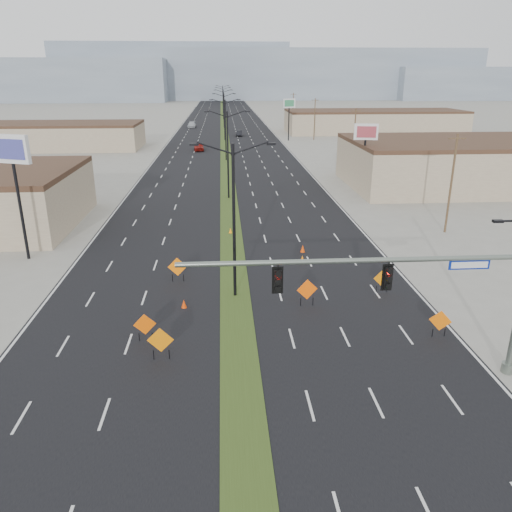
{
  "coord_description": "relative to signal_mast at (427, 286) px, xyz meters",
  "views": [
    {
      "loc": [
        -0.63,
        -18.36,
        13.86
      ],
      "look_at": [
        1.32,
        10.84,
        3.2
      ],
      "focal_mm": 35.0,
      "sensor_mm": 36.0,
      "label": 1
    }
  ],
  "objects": [
    {
      "name": "mesa_backdrop",
      "position": [
        -38.56,
        318.0,
        11.21
      ],
      "size": [
        140.0,
        50.0,
        32.0
      ],
      "primitive_type": "cube",
      "color": "gray",
      "rests_on": "ground"
    },
    {
      "name": "construction_sign_2",
      "position": [
        -12.54,
        12.68,
        -3.73
      ],
      "size": [
        1.35,
        0.1,
        1.8
      ],
      "rotation": [
        0.0,
        0.0,
        0.04
      ],
      "color": "#FF6F05",
      "rests_on": "ground"
    },
    {
      "name": "utility_pole_1",
      "position": [
        11.44,
        58.0,
        -0.12
      ],
      "size": [
        1.6,
        0.2,
        9.0
      ],
      "color": "#4C3823",
      "rests_on": "ground"
    },
    {
      "name": "cone_1",
      "position": [
        -3.16,
        15.7,
        -4.46
      ],
      "size": [
        0.49,
        0.49,
        0.65
      ],
      "primitive_type": "cone",
      "rotation": [
        0.0,
        0.0,
        0.3
      ],
      "color": "orange",
      "rests_on": "ground"
    },
    {
      "name": "pole_sign_west",
      "position": [
        -24.87,
        18.22,
        3.17
      ],
      "size": [
        3.09,
        1.47,
        9.74
      ],
      "rotation": [
        0.0,
        0.0,
        -0.37
      ],
      "color": "black",
      "rests_on": "ground"
    },
    {
      "name": "cone_3",
      "position": [
        -8.61,
        23.88,
        -4.52
      ],
      "size": [
        0.43,
        0.43,
        0.55
      ],
      "primitive_type": "cone",
      "rotation": [
        0.0,
        0.0,
        -0.41
      ],
      "color": "orange",
      "rests_on": "ground"
    },
    {
      "name": "car_mid",
      "position": [
        -5.08,
        101.91,
        -4.14
      ],
      "size": [
        1.51,
        4.0,
        1.3
      ],
      "primitive_type": "imported",
      "rotation": [
        0.0,
        0.0,
        -0.03
      ],
      "color": "black",
      "rests_on": "ground"
    },
    {
      "name": "construction_sign_4",
      "position": [
        2.69,
        3.69,
        -3.85
      ],
      "size": [
        1.14,
        0.48,
        1.61
      ],
      "rotation": [
        0.0,
        0.0,
        -0.38
      ],
      "color": "#E96004",
      "rests_on": "ground"
    },
    {
      "name": "utility_pole_2",
      "position": [
        11.44,
        93.0,
        -0.12
      ],
      "size": [
        1.6,
        0.2,
        9.0
      ],
      "color": "#4C3823",
      "rests_on": "ground"
    },
    {
      "name": "cone_0",
      "position": [
        -11.83,
        8.35,
        -4.5
      ],
      "size": [
        0.46,
        0.46,
        0.58
      ],
      "primitive_type": "cone",
      "rotation": [
        0.0,
        0.0,
        0.41
      ],
      "color": "#DB3904",
      "rests_on": "ground"
    },
    {
      "name": "car_left",
      "position": [
        -13.71,
        77.9,
        -4.02
      ],
      "size": [
        2.14,
        4.63,
        1.54
      ],
      "primitive_type": "imported",
      "rotation": [
        0.0,
        0.0,
        0.07
      ],
      "color": "maroon",
      "rests_on": "ground"
    },
    {
      "name": "road_surface",
      "position": [
        -8.56,
        98.0,
        -4.79
      ],
      "size": [
        25.0,
        400.0,
        0.02
      ],
      "primitive_type": "cube",
      "color": "black",
      "rests_on": "ground"
    },
    {
      "name": "mesa_center",
      "position": [
        31.44,
        298.0,
        9.21
      ],
      "size": [
        220.0,
        50.0,
        28.0
      ],
      "primitive_type": "cube",
      "color": "gray",
      "rests_on": "ground"
    },
    {
      "name": "pole_sign_east_far",
      "position": [
        5.64,
        92.64,
        2.49
      ],
      "size": [
        2.83,
        1.45,
        8.97
      ],
      "rotation": [
        0.0,
        0.0,
        0.4
      ],
      "color": "black",
      "rests_on": "ground"
    },
    {
      "name": "median_strip",
      "position": [
        -8.56,
        98.0,
        -4.79
      ],
      "size": [
        2.0,
        400.0,
        0.04
      ],
      "primitive_type": "cube",
      "color": "#324518",
      "rests_on": "ground"
    },
    {
      "name": "construction_sign_5",
      "position": [
        1.34,
        9.87,
        -3.82
      ],
      "size": [
        1.25,
        0.11,
        1.66
      ],
      "rotation": [
        0.0,
        0.0,
        0.05
      ],
      "color": "#D76D04",
      "rests_on": "ground"
    },
    {
      "name": "signal_mast",
      "position": [
        0.0,
        0.0,
        0.0
      ],
      "size": [
        16.3,
        0.6,
        8.0
      ],
      "color": "slate",
      "rests_on": "ground"
    },
    {
      "name": "building_se_far",
      "position": [
        29.44,
        108.0,
        -2.29
      ],
      "size": [
        44.0,
        16.0,
        5.0
      ],
      "primitive_type": "cube",
      "color": "tan",
      "rests_on": "ground"
    },
    {
      "name": "construction_sign_1",
      "position": [
        -12.56,
        2.32,
        -3.72
      ],
      "size": [
        1.37,
        0.06,
        1.82
      ],
      "rotation": [
        0.0,
        0.0,
        -0.02
      ],
      "color": "orange",
      "rests_on": "ground"
    },
    {
      "name": "building_se_near",
      "position": [
        25.44,
        43.0,
        -2.04
      ],
      "size": [
        36.0,
        18.0,
        5.5
      ],
      "primitive_type": "cube",
      "color": "tan",
      "rests_on": "ground"
    },
    {
      "name": "streetlight_4",
      "position": [
        -8.56,
        122.0,
        0.63
      ],
      "size": [
        5.15,
        0.24,
        10.02
      ],
      "color": "black",
      "rests_on": "ground"
    },
    {
      "name": "streetlight_6",
      "position": [
        -8.56,
        178.0,
        0.63
      ],
      "size": [
        5.15,
        0.24,
        10.02
      ],
      "color": "black",
      "rests_on": "ground"
    },
    {
      "name": "construction_sign_3",
      "position": [
        -4.04,
        8.15,
        -3.72
      ],
      "size": [
        1.34,
        0.26,
        1.8
      ],
      "rotation": [
        0.0,
        0.0,
        0.16
      ],
      "color": "#FF5605",
      "rests_on": "ground"
    },
    {
      "name": "cone_2",
      "position": [
        -2.73,
        18.25,
        -4.47
      ],
      "size": [
        0.42,
        0.42,
        0.65
      ],
      "primitive_type": "cone",
      "rotation": [
        0.0,
        0.0,
        -0.09
      ],
      "color": "#E13D04",
      "rests_on": "ground"
    },
    {
      "name": "mesa_west",
      "position": [
        -128.56,
        278.0,
        6.21
      ],
      "size": [
        180.0,
        50.0,
        22.0
      ],
      "primitive_type": "cube",
      "color": "gray",
      "rests_on": "ground"
    },
    {
      "name": "ground",
      "position": [
        -8.56,
        -2.0,
        -4.79
      ],
      "size": [
        600.0,
        600.0,
        0.0
      ],
      "primitive_type": "plane",
      "color": "gray",
      "rests_on": "ground"
    },
    {
      "name": "streetlight_0",
      "position": [
        -8.56,
        10.0,
        0.63
      ],
      "size": [
        5.15,
        0.24,
        10.02
      ],
      "color": "black",
      "rests_on": "ground"
    },
    {
      "name": "streetlight_2",
      "position": [
        -8.56,
        66.0,
        0.63
      ],
      "size": [
        5.15,
        0.24,
        10.02
      ],
      "color": "black",
      "rests_on": "ground"
    },
    {
      "name": "construction_sign_0",
      "position": [
        -13.64,
        4.31,
        -3.83
      ],
      "size": [
        1.22,
        0.2,
        1.64
      ],
      "rotation": [
        0.0,
        0.0,
        0.13
      ],
      "color": "#E25504",
      "rests_on": "ground"
    },
    {
      "name": "streetlight_5",
      "position": [
        -8.56,
        150.0,
        0.63
      ],
      "size": [
        5.15,
        0.24,
        10.02
      ],
      "color": "black",
      "rests_on": "ground"
    },
    {
      "name": "utility_pole_0",
      "position": [
        11.44,
        23.0,
        -0.12
      ],
      "size": [
        1.6,
        0.2,
        9.0
      ],
      "color": "#4C3823",
      "rests_on": "ground"
    },
    {
      "name": "car_far",
      "position": [
        -17.51,
        123.42,
        -4.05
      ],
      "size": [
        2.18,
        5.14,
        1.48
      ],
      "primitive_type": "imported",
      "rotation": [
        0.0,
        0.0,
        -0.02
      ],
      "color": "silver",
      "rests_on": "ground"
    },
    {
      "name": "streetlight_1",
      "position": [
        -8.56,
        38.0,
        0.63
      ],
      "size": [
        5.15,
        0.24,
        10.02
      ],
      "color": "black",
      "rests_on": "ground"
    },
    {
      "name": "utility_pole_3",
      "position": [
        11.44,
        128.0,
        -0.12
      ],
      "size": [
        1.6,
        0.2,
        9.0
      ],
      "color": "#4C3823",
      "rests_on": "ground"
    },
    {
      "name": "streetlight_3",
      "position": [
        -8.56,
        94.0,
        0.63
      ],
      "size": [
        5.15,
        0.24,
        10.02
      ],
      "color": "black",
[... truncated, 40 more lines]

